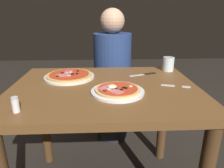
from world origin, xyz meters
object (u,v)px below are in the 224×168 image
pizza_foreground (117,90)px  diner_person (112,81)px  dining_table (105,108)px  pizza_across_left (69,76)px  salt_shaker (15,105)px  water_glass_near (168,65)px  knife (144,74)px  fork (173,86)px

pizza_foreground → diner_person: 0.80m
dining_table → diner_person: bearing=83.4°
pizza_across_left → salt_shaker: salt_shaker is taller
pizza_foreground → water_glass_near: 0.55m
pizza_foreground → diner_person: (0.01, 0.77, -0.21)m
pizza_foreground → knife: 0.36m
pizza_across_left → salt_shaker: bearing=-108.4°
water_glass_near → pizza_across_left: bearing=-169.2°
salt_shaker → diner_person: size_ratio=0.06×
dining_table → knife: (0.26, 0.21, 0.14)m
dining_table → fork: (0.38, -0.02, 0.14)m
fork → pizza_foreground: bearing=-165.8°
dining_table → pizza_across_left: (-0.22, 0.17, 0.15)m
pizza_across_left → water_glass_near: size_ratio=3.26×
salt_shaker → knife: bearing=38.1°
pizza_across_left → dining_table: bearing=-37.8°
diner_person → knife: bearing=111.6°
water_glass_near → diner_person: 0.58m
fork → knife: (-0.12, 0.22, 0.00)m
dining_table → knife: bearing=37.8°
dining_table → water_glass_near: 0.56m
knife → salt_shaker: size_ratio=2.84×
water_glass_near → salt_shaker: size_ratio=1.42×
water_glass_near → salt_shaker: water_glass_near is taller
knife → salt_shaker: 0.81m
water_glass_near → knife: bearing=-153.8°
pizza_foreground → fork: pizza_foreground is taller
pizza_foreground → fork: 0.33m
diner_person → water_glass_near: bearing=134.2°
pizza_foreground → salt_shaker: size_ratio=4.08×
dining_table → salt_shaker: 0.50m
salt_shaker → pizza_across_left: bearing=71.6°
pizza_across_left → knife: 0.48m
dining_table → water_glass_near: (0.45, 0.29, 0.18)m
dining_table → knife: size_ratio=5.46×
water_glass_near → dining_table: bearing=-146.6°
salt_shaker → diner_person: bearing=65.1°
pizza_across_left → knife: pizza_across_left is taller
salt_shaker → diner_person: (0.45, 0.97, -0.23)m
salt_shaker → diner_person: diner_person is taller
pizza_foreground → salt_shaker: salt_shaker is taller
pizza_foreground → salt_shaker: (-0.43, -0.19, 0.02)m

